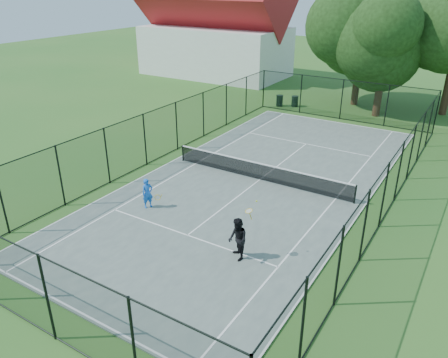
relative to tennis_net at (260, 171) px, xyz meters
The scene contains 11 objects.
ground 0.58m from the tennis_net, ahead, with size 120.00×120.00×0.00m, color #2B6322.
tennis_court 0.55m from the tennis_net, ahead, with size 11.00×24.00×0.06m, color #52615C.
tennis_net is the anchor object (origin of this frame).
fence 0.92m from the tennis_net, ahead, with size 13.10×26.10×3.00m.
tree_near_left 18.37m from the tennis_net, 91.10° to the left, with size 6.55×6.55×8.55m.
tree_near_mid 16.09m from the tennis_net, 82.25° to the left, with size 6.26×6.26×8.18m.
building 28.14m from the tennis_net, 127.69° to the left, with size 15.30×8.15×11.87m.
trash_bin_left 14.97m from the tennis_net, 111.35° to the left, with size 0.58×0.58×0.91m.
trash_bin_right 15.14m from the tennis_net, 106.61° to the left, with size 0.58×0.58×0.87m.
player_blue 6.14m from the tennis_net, 119.06° to the right, with size 0.85×0.61×1.41m.
player_black 7.19m from the tennis_net, 69.13° to the right, with size 1.03×1.19×2.29m.
Camera 1 is at (9.37, -18.64, 9.71)m, focal length 35.00 mm.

